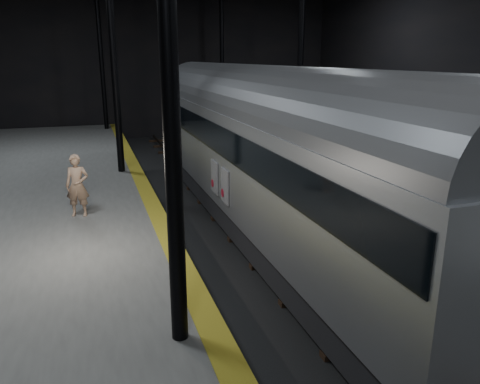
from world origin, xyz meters
name	(u,v)px	position (x,y,z in m)	size (l,w,h in m)	color
ground	(292,263)	(0.00, 0.00, 0.00)	(44.00, 44.00, 0.00)	black
tactile_strip	(171,243)	(-3.25, 0.00, 1.00)	(0.50, 43.80, 0.01)	olive
track	(292,261)	(0.00, 0.00, 0.07)	(2.40, 43.00, 0.24)	#3F3328
train	(260,144)	(0.00, 2.59, 2.80)	(2.81, 18.76, 5.01)	#9C9FA3
woman	(77,186)	(-5.35, 2.83, 1.88)	(0.64, 0.42, 1.77)	tan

